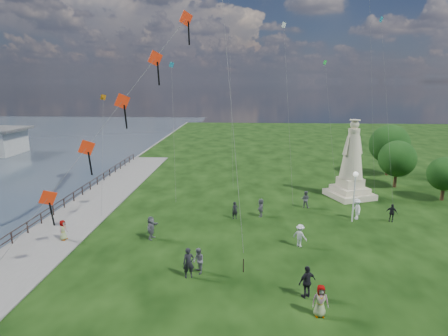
# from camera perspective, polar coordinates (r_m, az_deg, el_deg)

# --- Properties ---
(waterfront) EXTENTS (200.00, 200.00, 1.51)m
(waterfront) POSITION_cam_1_polar(r_m,az_deg,el_deg) (33.59, -25.22, -8.58)
(waterfront) COLOR #303D48
(waterfront) RESTS_ON ground
(statue) EXTENTS (5.08, 5.08, 7.95)m
(statue) POSITION_cam_1_polar(r_m,az_deg,el_deg) (39.98, 18.82, -0.09)
(statue) COLOR beige
(statue) RESTS_ON ground
(lamppost) EXTENTS (0.40, 0.40, 4.36)m
(lamppost) POSITION_cam_1_polar(r_m,az_deg,el_deg) (32.91, 19.31, -2.60)
(lamppost) COLOR silver
(lamppost) RESTS_ON ground
(tree_row) EXTENTS (6.57, 14.35, 6.42)m
(tree_row) POSITION_cam_1_polar(r_m,az_deg,el_deg) (47.98, 25.22, 2.11)
(tree_row) COLOR #382314
(tree_row) RESTS_ON ground
(person_0) EXTENTS (0.78, 0.62, 1.88)m
(person_0) POSITION_cam_1_polar(r_m,az_deg,el_deg) (23.32, -5.41, -14.22)
(person_0) COLOR black
(person_0) RESTS_ON ground
(person_1) EXTENTS (0.77, 0.92, 1.63)m
(person_1) POSITION_cam_1_polar(r_m,az_deg,el_deg) (23.79, -3.92, -13.95)
(person_1) COLOR #595960
(person_1) RESTS_ON ground
(person_2) EXTENTS (1.19, 1.10, 1.67)m
(person_2) POSITION_cam_1_polar(r_m,az_deg,el_deg) (27.77, 11.50, -10.04)
(person_2) COLOR silver
(person_2) RESTS_ON ground
(person_3) EXTENTS (1.23, 1.03, 1.86)m
(person_3) POSITION_cam_1_polar(r_m,az_deg,el_deg) (21.81, 12.55, -16.57)
(person_3) COLOR black
(person_3) RESTS_ON ground
(person_4) EXTENTS (0.84, 0.52, 1.70)m
(person_4) POSITION_cam_1_polar(r_m,az_deg,el_deg) (20.51, 14.47, -19.01)
(person_4) COLOR #595960
(person_4) RESTS_ON ground
(person_5) EXTENTS (0.96, 1.73, 1.77)m
(person_5) POSITION_cam_1_polar(r_m,az_deg,el_deg) (28.97, -11.02, -8.92)
(person_5) COLOR #595960
(person_5) RESTS_ON ground
(person_6) EXTENTS (0.65, 0.55, 1.51)m
(person_6) POSITION_cam_1_polar(r_m,az_deg,el_deg) (32.51, 1.68, -6.46)
(person_6) COLOR black
(person_6) RESTS_ON ground
(person_7) EXTENTS (0.90, 0.71, 1.62)m
(person_7) POSITION_cam_1_polar(r_m,az_deg,el_deg) (36.07, 12.28, -4.68)
(person_7) COLOR #595960
(person_7) RESTS_ON ground
(person_8) EXTENTS (0.80, 1.27, 1.83)m
(person_8) POSITION_cam_1_polar(r_m,az_deg,el_deg) (34.30, 19.55, -5.89)
(person_8) COLOR silver
(person_8) RESTS_ON ground
(person_9) EXTENTS (1.02, 0.85, 1.55)m
(person_9) POSITION_cam_1_polar(r_m,az_deg,el_deg) (34.89, 24.18, -6.23)
(person_9) COLOR black
(person_9) RESTS_ON ground
(person_10) EXTENTS (0.58, 0.81, 1.53)m
(person_10) POSITION_cam_1_polar(r_m,az_deg,el_deg) (30.57, -23.32, -8.84)
(person_10) COLOR #595960
(person_10) RESTS_ON ground
(person_11) EXTENTS (0.79, 1.56, 1.62)m
(person_11) POSITION_cam_1_polar(r_m,az_deg,el_deg) (33.19, 5.63, -5.99)
(person_11) COLOR #595960
(person_11) RESTS_ON ground
(red_kite_train) EXTENTS (10.43, 9.35, 16.20)m
(red_kite_train) POSITION_cam_1_polar(r_m,az_deg,el_deg) (24.22, -15.67, 8.77)
(red_kite_train) COLOR black
(red_kite_train) RESTS_ON ground
(small_kites) EXTENTS (27.76, 16.48, 27.84)m
(small_kites) POSITION_cam_1_polar(r_m,az_deg,el_deg) (40.29, 7.50, 16.63)
(small_kites) COLOR #186E91
(small_kites) RESTS_ON ground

